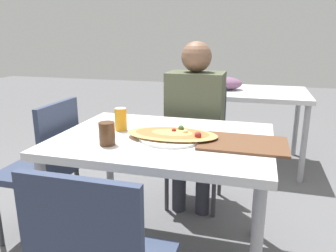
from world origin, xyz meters
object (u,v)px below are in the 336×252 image
Objects in this scene: chair_far_seated at (197,138)px; dining_table at (164,150)px; person_seated at (195,114)px; pizza_main at (172,135)px; soda_can at (121,119)px; drink_glass at (107,134)px; chair_side_left at (45,164)px.

dining_table is at bearing 86.80° from chair_far_seated.
person_seated reaches higher than pizza_main.
chair_far_seated is at bearing 86.80° from dining_table.
soda_can is at bearing 62.43° from person_seated.
pizza_main is at bearing 33.14° from drink_glass.
chair_side_left is 0.84m from pizza_main.
soda_can reaches higher than dining_table.
drink_glass is (0.04, -0.25, -0.01)m from soda_can.
dining_table is 9.92× the size of drink_glass.
person_seated is 9.61× the size of soda_can.
chair_side_left is at bearing 178.42° from pizza_main.
pizza_main is at bearing 90.77° from chair_far_seated.
chair_far_seated is 1.00× the size of chair_side_left.
chair_far_seated is at bearing -46.57° from chair_side_left.
drink_glass is (-0.27, -0.94, 0.29)m from chair_far_seated.
chair_far_seated is 0.81m from pizza_main.
chair_far_seated is 0.24m from person_seated.
pizza_main is 3.84× the size of soda_can.
drink_glass is at bearing -137.93° from dining_table.
person_seated is at bearing 62.43° from soda_can.
chair_far_seated is 0.81m from soda_can.
pizza_main is at bearing -22.93° from dining_table.
pizza_main reaches higher than dining_table.
chair_side_left is (-0.78, -0.74, 0.00)m from chair_far_seated.
person_seated reaches higher than chair_side_left.
chair_far_seated is at bearing 90.77° from pizza_main.
chair_side_left is at bearing -174.17° from soda_can.
soda_can is at bearing 169.36° from dining_table.
drink_glass is (0.52, -0.20, 0.29)m from chair_side_left.
drink_glass reaches higher than pizza_main.
person_seated reaches higher than soda_can.
chair_far_seated reaches higher than dining_table.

